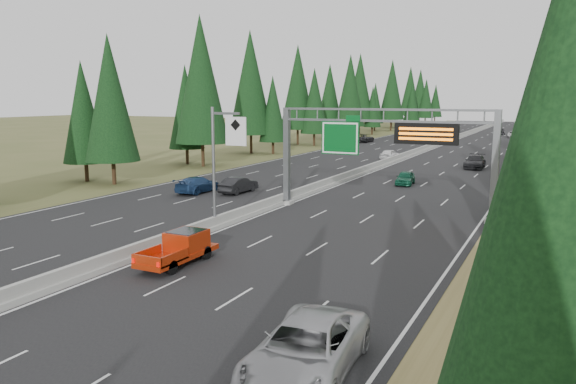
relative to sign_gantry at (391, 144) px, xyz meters
The scene contains 18 objects.
road 46.29m from the sign_gantry, 101.18° to the left, with size 32.00×260.00×0.08m, color black.
shoulder_right 46.28m from the sign_gantry, 78.86° to the left, with size 3.60×260.00×0.06m, color olive.
shoulder_left 52.70m from the sign_gantry, 120.63° to the left, with size 3.60×260.00×0.06m, color #4A5326.
median_barrier 46.25m from the sign_gantry, 101.18° to the left, with size 0.70×260.00×0.85m.
sign_gantry is the anchor object (origin of this frame).
hov_sign_pole 12.96m from the sign_gantry, 130.04° to the right, with size 2.80×0.50×8.00m.
tree_row_left 50.01m from the sign_gantry, 129.04° to the left, with size 11.50×238.52×18.85m.
silver_minivan 26.01m from the sign_gantry, 79.53° to the right, with size 2.89×6.27×1.74m, color #A4A4A9.
red_pickup 18.59m from the sign_gantry, 110.14° to the right, with size 1.79×5.02×1.64m.
car_ahead_green 15.52m from the sign_gantry, 99.99° to the left, with size 1.60×3.97×1.35m, color #145B3E.
car_ahead_dkred 47.09m from the sign_gantry, 83.16° to the left, with size 1.54×4.42×1.46m, color maroon.
car_ahead_dkgrey 31.71m from the sign_gantry, 86.87° to the left, with size 2.23×5.49×1.59m, color black.
car_ahead_white 90.19m from the sign_gantry, 89.12° to the left, with size 2.28×4.94×1.37m, color silver.
car_ahead_far 99.77m from the sign_gantry, 91.19° to the left, with size 1.73×4.30×1.46m, color black.
car_onc_near 15.90m from the sign_gantry, 168.38° to the left, with size 1.54×4.43×1.46m, color black.
car_onc_blue 18.99m from the sign_gantry, behind, with size 2.06×5.08×1.47m, color navy.
car_onc_white 37.95m from the sign_gantry, 106.05° to the left, with size 1.69×4.20×1.43m, color white.
car_onc_far 68.28m from the sign_gantry, 110.10° to the left, with size 2.43×5.27×1.46m, color #232326.
Camera 1 is at (20.32, -5.28, 8.70)m, focal length 35.00 mm.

